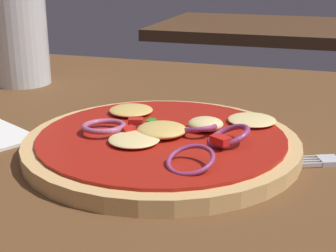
% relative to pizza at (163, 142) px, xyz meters
% --- Properties ---
extents(dining_table, '(1.43, 0.88, 0.03)m').
position_rel_pizza_xyz_m(dining_table, '(0.03, -0.01, -0.02)').
color(dining_table, brown).
rests_on(dining_table, ground).
extents(pizza, '(0.27, 0.27, 0.03)m').
position_rel_pizza_xyz_m(pizza, '(0.00, 0.00, 0.00)').
color(pizza, tan).
rests_on(pizza, dining_table).
extents(beer_glass, '(0.08, 0.08, 0.14)m').
position_rel_pizza_xyz_m(beer_glass, '(-0.29, 0.20, 0.06)').
color(beer_glass, silver).
rests_on(beer_glass, dining_table).
extents(background_table, '(0.73, 0.47, 0.03)m').
position_rel_pizza_xyz_m(background_table, '(0.03, 1.05, -0.02)').
color(background_table, '#4C301C').
rests_on(background_table, ground).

